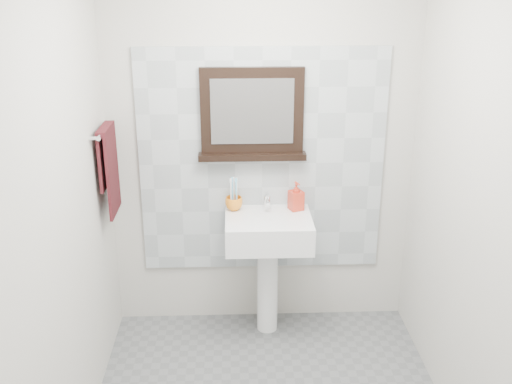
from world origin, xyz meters
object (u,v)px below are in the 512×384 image
framed_mirror (252,116)px  pedestal_sink (268,243)px  hand_towel (109,163)px  toothbrush_cup (234,203)px  soap_dispenser (296,196)px

framed_mirror → pedestal_sink: bearing=-62.6°
pedestal_sink → framed_mirror: (-0.10, 0.19, 0.80)m
pedestal_sink → hand_towel: hand_towel is taller
toothbrush_cup → soap_dispenser: bearing=-1.5°
pedestal_sink → toothbrush_cup: pedestal_sink is taller
toothbrush_cup → soap_dispenser: 0.41m
toothbrush_cup → framed_mirror: 0.58m
soap_dispenser → hand_towel: size_ratio=0.35×
hand_towel → framed_mirror: bearing=14.2°
pedestal_sink → soap_dispenser: size_ratio=5.06×
toothbrush_cup → hand_towel: 0.84m
pedestal_sink → toothbrush_cup: bearing=150.7°
soap_dispenser → hand_towel: (-1.16, -0.15, 0.28)m
toothbrush_cup → framed_mirror: (0.12, 0.06, 0.57)m
pedestal_sink → framed_mirror: framed_mirror is taller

